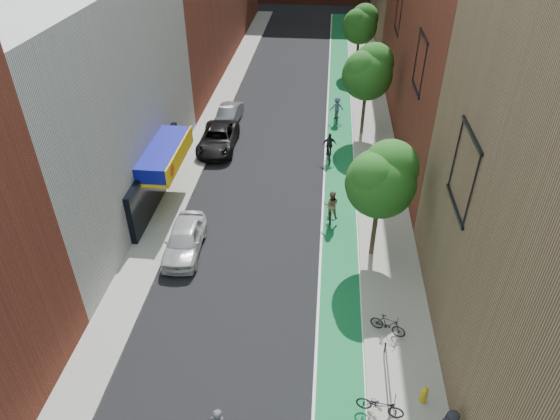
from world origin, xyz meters
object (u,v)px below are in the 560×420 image
(cyclist_lane_far, at_px, (337,111))
(parked_car_white, at_px, (184,240))
(parked_car_silver, at_px, (229,115))
(cyclist_lane_mid, at_px, (329,150))
(fire_hydrant, at_px, (424,394))
(cyclist_lane_near, at_px, (331,210))
(parked_car_black, at_px, (218,139))

(cyclist_lane_far, bearing_deg, parked_car_white, 58.32)
(parked_car_silver, height_order, cyclist_lane_mid, cyclist_lane_mid)
(fire_hydrant, bearing_deg, parked_car_silver, 116.37)
(cyclist_lane_near, distance_m, cyclist_lane_mid, 7.27)
(cyclist_lane_far, bearing_deg, parked_car_black, 25.72)
(parked_car_white, height_order, cyclist_lane_near, cyclist_lane_near)
(parked_car_white, xyz_separation_m, fire_hydrant, (11.12, -7.94, -0.20))
(parked_car_silver, height_order, fire_hydrant, parked_car_silver)
(parked_car_black, relative_size, cyclist_lane_mid, 2.69)
(parked_car_black, bearing_deg, cyclist_lane_near, -47.12)
(parked_car_white, bearing_deg, parked_car_black, 89.96)
(cyclist_lane_near, bearing_deg, cyclist_lane_far, -90.24)
(cyclist_lane_mid, relative_size, fire_hydrant, 2.59)
(fire_hydrant, bearing_deg, cyclist_lane_far, 97.70)
(cyclist_lane_mid, height_order, cyclist_lane_far, cyclist_lane_far)
(parked_car_white, xyz_separation_m, cyclist_lane_near, (7.51, 3.23, 0.15))
(parked_car_silver, relative_size, cyclist_lane_mid, 2.11)
(parked_car_black, bearing_deg, cyclist_lane_far, 31.13)
(parked_car_black, distance_m, fire_hydrant, 22.65)
(parked_car_white, distance_m, parked_car_black, 11.49)
(parked_car_black, height_order, cyclist_lane_mid, cyclist_lane_mid)
(cyclist_lane_mid, distance_m, cyclist_lane_far, 6.31)
(cyclist_lane_far, bearing_deg, cyclist_lane_near, 82.05)
(parked_car_white, relative_size, parked_car_black, 0.83)
(parked_car_white, height_order, parked_car_black, parked_car_white)
(cyclist_lane_far, bearing_deg, fire_hydrant, 90.87)
(cyclist_lane_near, xyz_separation_m, fire_hydrant, (3.61, -11.17, -0.35))
(parked_car_silver, distance_m, cyclist_lane_mid, 9.34)
(cyclist_lane_far, height_order, fire_hydrant, cyclist_lane_far)
(cyclist_lane_mid, relative_size, cyclist_lane_far, 1.00)
(parked_car_black, xyz_separation_m, fire_hydrant, (11.66, -19.42, -0.18))
(cyclist_lane_mid, bearing_deg, parked_car_black, -13.25)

